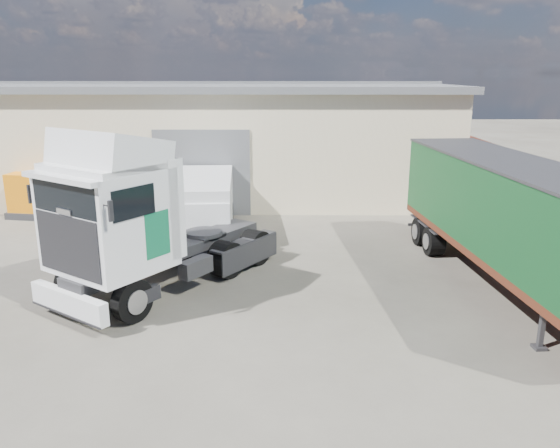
{
  "coord_description": "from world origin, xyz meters",
  "views": [
    {
      "loc": [
        1.45,
        -12.44,
        5.82
      ],
      "look_at": [
        1.31,
        3.0,
        1.54
      ],
      "focal_mm": 35.0,
      "sensor_mm": 36.0,
      "label": 1
    }
  ],
  "objects_px": {
    "orange_skip": "(49,197)",
    "box_trailer": "(508,212)",
    "tractor_unit": "(137,227)",
    "panel_van": "(202,206)"
  },
  "relations": [
    {
      "from": "panel_van",
      "to": "orange_skip",
      "type": "xyz_separation_m",
      "value": [
        -6.88,
        2.8,
        -0.31
      ]
    },
    {
      "from": "box_trailer",
      "to": "panel_van",
      "type": "xyz_separation_m",
      "value": [
        -9.11,
        5.06,
        -1.06
      ]
    },
    {
      "from": "tractor_unit",
      "to": "box_trailer",
      "type": "xyz_separation_m",
      "value": [
        9.96,
        0.63,
        0.26
      ]
    },
    {
      "from": "tractor_unit",
      "to": "panel_van",
      "type": "distance_m",
      "value": 5.81
    },
    {
      "from": "orange_skip",
      "to": "box_trailer",
      "type": "bearing_deg",
      "value": -17.75
    },
    {
      "from": "orange_skip",
      "to": "tractor_unit",
      "type": "bearing_deg",
      "value": -46.16
    },
    {
      "from": "panel_van",
      "to": "box_trailer",
      "type": "bearing_deg",
      "value": -33.61
    },
    {
      "from": "box_trailer",
      "to": "orange_skip",
      "type": "relative_size",
      "value": 3.4
    },
    {
      "from": "tractor_unit",
      "to": "panel_van",
      "type": "bearing_deg",
      "value": 115.46
    },
    {
      "from": "tractor_unit",
      "to": "orange_skip",
      "type": "bearing_deg",
      "value": 159.36
    }
  ]
}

